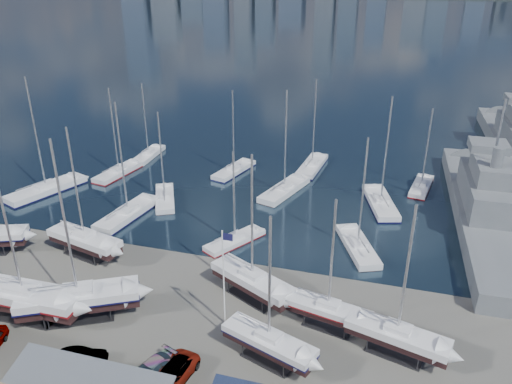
% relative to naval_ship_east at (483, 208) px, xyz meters
% --- Properties ---
extents(ground, '(1400.00, 1400.00, 0.00)m').
position_rel_naval_ship_east_xyz_m(ground, '(-31.92, -29.18, -1.66)').
color(ground, '#605E59').
rests_on(ground, ground).
extents(water, '(1400.00, 600.00, 0.40)m').
position_rel_naval_ship_east_xyz_m(water, '(-31.92, 280.82, -1.81)').
color(water, '#182A37').
rests_on(water, ground).
extents(sailboat_cradle_1, '(11.97, 3.46, 19.05)m').
position_rel_naval_ship_east_xyz_m(sailboat_cradle_1, '(-44.79, -34.12, 0.57)').
color(sailboat_cradle_1, '#2D2D33').
rests_on(sailboat_cradle_1, ground).
extents(sailboat_cradle_2, '(9.95, 4.86, 15.68)m').
position_rel_naval_ship_east_xyz_m(sailboat_cradle_2, '(-45.66, -22.79, 0.40)').
color(sailboat_cradle_2, '#2D2D33').
rests_on(sailboat_cradle_2, ground).
extents(sailboat_cradle_3, '(11.47, 8.24, 18.16)m').
position_rel_naval_ship_east_xyz_m(sailboat_cradle_3, '(-39.65, -32.81, 0.52)').
color(sailboat_cradle_3, '#2D2D33').
rests_on(sailboat_cradle_3, ground).
extents(sailboat_cradle_4, '(9.71, 6.78, 15.63)m').
position_rel_naval_ship_east_xyz_m(sailboat_cradle_4, '(-24.61, -25.24, 0.39)').
color(sailboat_cradle_4, '#2D2D33').
rests_on(sailboat_cradle_4, ground).
extents(sailboat_cradle_5, '(8.87, 5.14, 14.00)m').
position_rel_naval_ship_east_xyz_m(sailboat_cradle_5, '(-20.72, -33.40, 0.30)').
color(sailboat_cradle_5, '#2D2D33').
rests_on(sailboat_cradle_5, ground).
extents(sailboat_cradle_6, '(8.40, 3.94, 13.31)m').
position_rel_naval_ship_east_xyz_m(sailboat_cradle_6, '(-16.54, -27.66, 0.27)').
color(sailboat_cradle_6, '#2D2D33').
rests_on(sailboat_cradle_6, ground).
extents(sailboat_cradle_7, '(9.20, 4.75, 14.57)m').
position_rel_naval_ship_east_xyz_m(sailboat_cradle_7, '(-10.28, -29.58, 0.34)').
color(sailboat_cradle_7, '#2D2D33').
rests_on(sailboat_cradle_7, ground).
extents(sailboat_moored_0, '(7.48, 12.56, 18.15)m').
position_rel_naval_ship_east_xyz_m(sailboat_moored_0, '(-61.54, -9.03, -1.35)').
color(sailboat_moored_0, black).
rests_on(sailboat_moored_0, water).
extents(sailboat_moored_1, '(4.41, 10.25, 14.84)m').
position_rel_naval_ship_east_xyz_m(sailboat_moored_1, '(-54.84, 0.32, -1.36)').
color(sailboat_moored_1, black).
rests_on(sailboat_moored_1, water).
extents(sailboat_moored_2, '(2.81, 9.16, 13.72)m').
position_rel_naval_ship_east_xyz_m(sailboat_moored_2, '(-53.95, 8.92, -1.34)').
color(sailboat_moored_2, black).
rests_on(sailboat_moored_2, water).
extents(sailboat_moored_3, '(4.68, 11.43, 16.58)m').
position_rel_naval_ship_east_xyz_m(sailboat_moored_3, '(-45.88, -12.66, -1.35)').
color(sailboat_moored_3, black).
rests_on(sailboat_moored_3, water).
extents(sailboat_moored_4, '(6.34, 9.36, 13.84)m').
position_rel_naval_ship_east_xyz_m(sailboat_moored_4, '(-43.25, -6.79, -1.34)').
color(sailboat_moored_4, black).
rests_on(sailboat_moored_4, water).
extents(sailboat_moored_5, '(5.08, 9.91, 14.26)m').
position_rel_naval_ship_east_xyz_m(sailboat_moored_5, '(-37.08, 6.29, -1.36)').
color(sailboat_moored_5, black).
rests_on(sailboat_moored_5, water).
extents(sailboat_moored_6, '(6.27, 8.38, 12.49)m').
position_rel_naval_ship_east_xyz_m(sailboat_moored_6, '(-29.77, -15.36, -1.36)').
color(sailboat_moored_6, black).
rests_on(sailboat_moored_6, water).
extents(sailboat_moored_7, '(6.01, 11.16, 16.23)m').
position_rel_naval_ship_east_xyz_m(sailboat_moored_7, '(-27.32, 0.80, -1.34)').
color(sailboat_moored_7, black).
rests_on(sailboat_moored_7, water).
extents(sailboat_moored_8, '(3.84, 10.71, 15.68)m').
position_rel_naval_ship_east_xyz_m(sailboat_moored_8, '(-25.08, 11.64, -1.36)').
color(sailboat_moored_8, black).
rests_on(sailboat_moored_8, water).
extents(sailboat_moored_9, '(6.36, 10.04, 14.73)m').
position_rel_naval_ship_east_xyz_m(sailboat_moored_9, '(-15.17, -12.68, -1.34)').
color(sailboat_moored_9, black).
rests_on(sailboat_moored_9, water).
extents(sailboat_moored_10, '(6.04, 11.42, 16.44)m').
position_rel_naval_ship_east_xyz_m(sailboat_moored_10, '(-13.27, 0.25, -1.35)').
color(sailboat_moored_10, black).
rests_on(sailboat_moored_10, water).
extents(sailboat_moored_11, '(3.94, 9.06, 13.11)m').
position_rel_naval_ship_east_xyz_m(sailboat_moored_11, '(-7.62, 8.00, -1.36)').
color(sailboat_moored_11, black).
rests_on(sailboat_moored_11, water).
extents(naval_ship_east, '(7.99, 43.43, 17.89)m').
position_rel_naval_ship_east_xyz_m(naval_ship_east, '(0.00, 0.00, 0.00)').
color(naval_ship_east, slate).
rests_on(naval_ship_east, water).
extents(car_b, '(4.86, 3.19, 1.51)m').
position_rel_naval_ship_east_xyz_m(car_b, '(-36.01, -38.49, -0.91)').
color(car_b, gray).
rests_on(car_b, ground).
extents(car_c, '(3.21, 5.66, 1.49)m').
position_rel_naval_ship_east_xyz_m(car_c, '(-27.63, -37.89, -0.92)').
color(car_c, gray).
rests_on(car_c, ground).
extents(car_d, '(3.63, 5.36, 1.44)m').
position_rel_naval_ship_east_xyz_m(car_d, '(-29.59, -38.05, -0.94)').
color(car_d, gray).
rests_on(car_d, ground).
extents(flagpole, '(0.98, 0.12, 10.98)m').
position_rel_naval_ship_east_xyz_m(flagpole, '(-25.31, -31.39, 4.60)').
color(flagpole, white).
rests_on(flagpole, ground).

